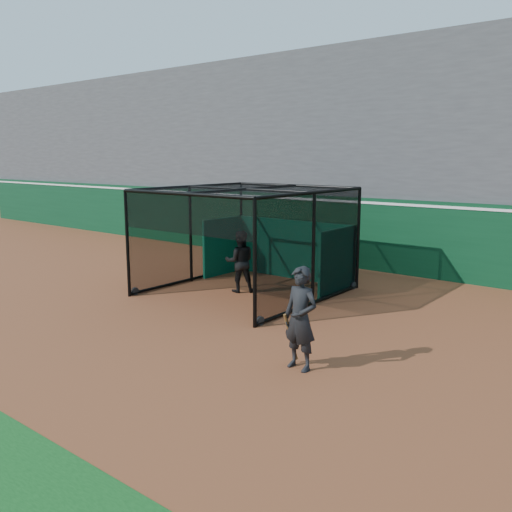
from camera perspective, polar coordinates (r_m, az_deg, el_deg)
The scene contains 6 objects.
ground at distance 13.49m, azimuth -9.07°, elevation -6.53°, with size 120.00×120.00×0.00m, color brown.
outfield_wall at distance 19.82m, azimuth 9.25°, elevation 2.70°, with size 50.00×0.50×2.50m.
grandstand at distance 23.02m, azimuth 14.20°, elevation 11.54°, with size 50.00×7.85×8.95m.
batting_cage at distance 15.61m, azimuth -0.97°, elevation 1.54°, with size 4.65×5.02×2.99m.
batter at distance 15.75m, azimuth -1.70°, elevation -0.58°, with size 0.87×0.68×1.80m, color black.
on_deck_player at distance 10.05m, azimuth 4.70°, elevation -6.60°, with size 0.74×0.52×1.94m.
Camera 1 is at (9.59, -8.65, 3.91)m, focal length 38.00 mm.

